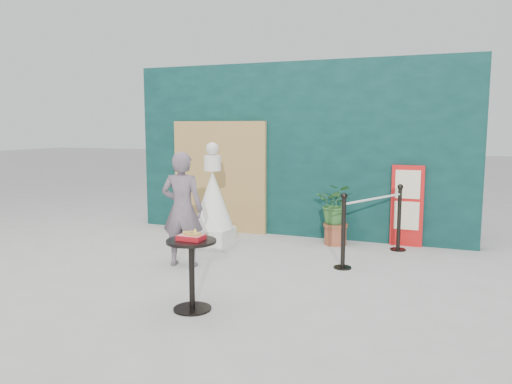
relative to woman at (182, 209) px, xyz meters
The scene contains 10 objects.
ground 1.35m from the woman, 37.12° to the right, with size 60.00×60.00×0.00m, color #ADAAA5.
back_wall 2.73m from the woman, 70.77° to the left, with size 6.00×0.30×3.00m, color black.
bamboo_fence 2.35m from the woman, 103.09° to the left, with size 1.80×0.08×2.00m, color tan.
woman is the anchor object (origin of this frame).
menu_board 3.60m from the woman, 39.66° to the left, with size 0.50×0.07×1.30m.
statue 1.13m from the woman, 94.45° to the left, with size 0.65×0.65×1.66m.
cafe_table 1.74m from the woman, 57.25° to the right, with size 0.52×0.52×0.75m.
food_basket 1.71m from the woman, 57.15° to the right, with size 0.26×0.19×0.11m.
planter 2.61m from the woman, 49.42° to the left, with size 0.59×0.51×1.00m.
stanchion_barrier 2.74m from the woman, 28.86° to the left, with size 0.84×1.54×1.03m.
Camera 1 is at (2.51, -5.22, 1.92)m, focal length 35.00 mm.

